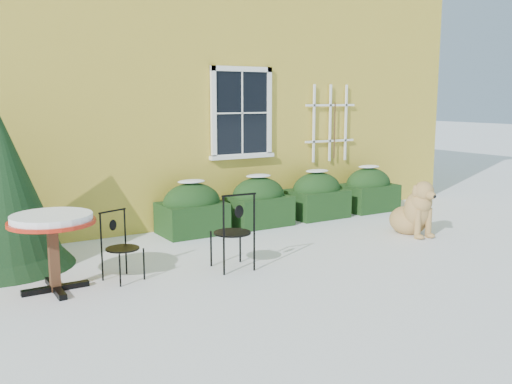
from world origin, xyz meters
TOP-DOWN VIEW (x-y plane):
  - ground at (0.00, 0.00)m, footprint 80.00×80.00m
  - house at (0.00, 7.00)m, footprint 12.40×8.40m
  - hedge_row at (1.65, 2.55)m, footprint 4.95×0.80m
  - bistro_table at (-2.90, 0.79)m, footprint 0.99×0.99m
  - patio_chair_near at (-0.68, 0.44)m, footprint 0.50×0.50m
  - patio_chair_far at (-2.09, 0.80)m, footprint 0.49×0.48m
  - dog at (2.79, 0.56)m, footprint 0.68×1.03m

SIDE VIEW (x-z plane):
  - ground at x=0.00m, z-range 0.00..0.00m
  - dog at x=2.79m, z-range -0.09..0.86m
  - hedge_row at x=1.65m, z-range -0.05..0.86m
  - patio_chair_far at x=-2.09m, z-range 0.00..0.87m
  - patio_chair_near at x=-0.68m, z-range 0.00..1.04m
  - bistro_table at x=-2.90m, z-range 0.31..1.23m
  - house at x=0.00m, z-range 0.02..6.42m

